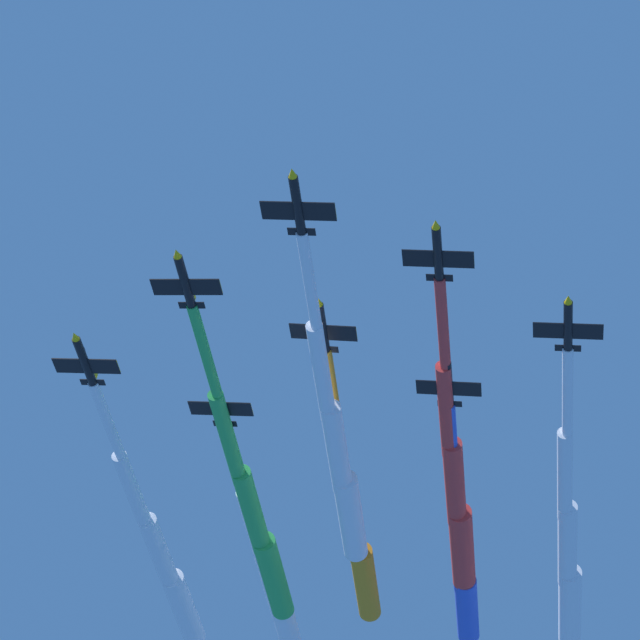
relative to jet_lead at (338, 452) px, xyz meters
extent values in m
cylinder|color=black|center=(-44.65, 5.45, 0.03)|extent=(9.08, 2.28, 1.25)
cone|color=#EAB70C|center=(-49.67, 6.04, 0.03)|extent=(1.43, 1.33, 1.18)
cylinder|color=black|center=(-39.93, 4.90, 0.03)|extent=(0.70, 1.00, 0.93)
ellipsoid|color=black|center=(-46.62, 5.62, 0.49)|extent=(1.99, 1.06, 0.78)
cube|color=black|center=(-44.11, 5.40, -0.02)|extent=(3.65, 8.59, 1.34)
cube|color=#EAB70C|center=(-44.56, 1.60, -0.50)|extent=(2.37, 0.97, 0.20)
cube|color=#EAB70C|center=(-43.67, 9.17, 0.60)|extent=(2.37, 0.97, 0.20)
cube|color=black|center=(-40.90, 5.02, 0.03)|extent=(1.46, 3.29, 0.56)
cube|color=#EAB70C|center=(-40.91, 4.88, 0.97)|extent=(1.44, 0.55, 1.90)
cylinder|color=white|center=(-31.83, 3.95, 0.03)|extent=(18.14, 3.67, 1.59)
cylinder|color=white|center=(-16.19, 2.42, 0.07)|extent=(18.23, 4.46, 2.38)
cylinder|color=white|center=(-0.62, 0.19, 0.02)|extent=(18.32, 5.25, 3.17)
cylinder|color=white|center=(14.94, -2.07, -0.05)|extent=(18.41, 6.04, 3.97)
cylinder|color=black|center=(-34.82, -10.82, 2.53)|extent=(9.09, 2.35, 1.25)
cone|color=#EAB70C|center=(-39.83, -10.20, 2.53)|extent=(1.44, 1.34, 1.19)
cylinder|color=black|center=(-30.10, -11.40, 2.53)|extent=(0.71, 1.01, 0.94)
ellipsoid|color=black|center=(-36.79, -10.65, 2.99)|extent=(1.99, 1.08, 0.79)
cube|color=black|center=(-34.28, -10.88, 2.48)|extent=(3.70, 8.59, 1.42)
cube|color=#EAB70C|center=(-34.75, -14.66, 1.96)|extent=(2.37, 0.98, 0.21)
cube|color=#EAB70C|center=(-33.81, -7.11, 3.14)|extent=(2.37, 0.98, 0.21)
cube|color=black|center=(-31.06, -11.28, 2.53)|extent=(1.48, 3.29, 0.59)
cube|color=#EAB70C|center=(-31.08, -11.43, 3.47)|extent=(1.44, 0.58, 1.90)
cylinder|color=red|center=(-21.75, -12.43, 2.53)|extent=(18.72, 3.88, 1.60)
cylinder|color=red|center=(-5.60, -14.14, 2.58)|extent=(18.82, 4.67, 2.40)
cylinder|color=red|center=(10.46, -16.53, 2.51)|extent=(18.92, 5.46, 3.19)
cylinder|color=red|center=(26.51, -18.96, 2.45)|extent=(19.02, 6.25, 3.99)
cylinder|color=black|center=(-30.93, 18.62, 1.34)|extent=(9.08, 2.48, 1.22)
cone|color=#EAB70C|center=(-35.93, 19.33, 1.34)|extent=(1.45, 1.33, 1.16)
cylinder|color=black|center=(-26.23, 17.95, 1.34)|extent=(0.72, 0.99, 0.92)
ellipsoid|color=black|center=(-32.90, 18.85, 1.80)|extent=(2.00, 1.09, 0.76)
cube|color=black|center=(-30.40, 18.55, 1.29)|extent=(3.85, 8.66, 1.13)
cube|color=#EAB70C|center=(-30.94, 14.76, 0.91)|extent=(2.38, 1.02, 0.18)
cube|color=#EAB70C|center=(-29.86, 22.33, 1.81)|extent=(2.38, 1.02, 0.18)
cube|color=black|center=(-27.19, 18.09, 1.34)|extent=(1.54, 3.31, 0.48)
cube|color=#EAB70C|center=(-27.21, 17.98, 2.28)|extent=(1.43, 0.54, 1.90)
cylinder|color=green|center=(-17.52, 16.71, 1.34)|extent=(19.57, 4.29, 1.55)
cylinder|color=green|center=(-0.65, 14.61, 1.37)|extent=(19.68, 5.06, 2.33)
cylinder|color=green|center=(16.12, 11.81, 1.32)|extent=(19.79, 5.83, 3.11)
cylinder|color=green|center=(32.89, 8.98, 1.27)|extent=(19.90, 6.60, 3.89)
cylinder|color=black|center=(-21.10, 2.35, 3.12)|extent=(9.09, 2.30, 1.26)
cone|color=#EAB70C|center=(-26.11, 2.94, 3.12)|extent=(1.43, 1.34, 1.20)
cylinder|color=black|center=(-16.38, 1.79, 3.12)|extent=(0.71, 1.01, 0.95)
ellipsoid|color=black|center=(-23.07, 2.51, 3.58)|extent=(1.99, 1.07, 0.79)
cube|color=black|center=(-20.56, 2.29, 3.07)|extent=(3.65, 8.57, 1.47)
cube|color=#EAB70C|center=(-21.01, -1.49, 2.53)|extent=(2.37, 0.97, 0.21)
cube|color=#EAB70C|center=(-20.12, 6.06, 3.75)|extent=(2.37, 0.97, 0.21)
cube|color=black|center=(-17.35, 1.91, 3.12)|extent=(1.46, 3.28, 0.61)
cube|color=#EAB70C|center=(-17.36, 1.76, 4.06)|extent=(1.44, 0.58, 1.90)
cylinder|color=orange|center=(-8.46, 0.86, 3.12)|extent=(17.72, 3.66, 1.60)
cylinder|color=orange|center=(6.82, -0.64, 3.17)|extent=(17.82, 4.45, 2.41)
cylinder|color=orange|center=(22.02, -2.84, 3.10)|extent=(17.91, 5.25, 3.21)
cylinder|color=orange|center=(37.22, -5.06, 3.03)|extent=(18.00, 6.05, 4.01)
cylinder|color=black|center=(-24.98, -27.09, 0.24)|extent=(9.09, 2.47, 1.26)
cone|color=#EAB70C|center=(-29.98, -26.40, 0.24)|extent=(1.45, 1.36, 1.19)
cylinder|color=black|center=(-20.27, -27.74, 0.24)|extent=(0.72, 1.01, 0.94)
ellipsoid|color=black|center=(-26.95, -26.89, 0.70)|extent=(2.00, 1.11, 0.79)
cube|color=black|center=(-24.44, -27.16, 0.19)|extent=(3.81, 8.61, 1.43)
cube|color=#EAB70C|center=(-24.97, -30.93, -0.33)|extent=(2.37, 1.01, 0.21)
cube|color=#EAB70C|center=(-23.93, -23.40, 0.85)|extent=(2.37, 1.01, 0.21)
cube|color=black|center=(-21.24, -27.61, 0.24)|extent=(1.52, 3.30, 0.59)
cube|color=#EAB70C|center=(-21.26, -27.75, 1.18)|extent=(1.44, 0.60, 1.90)
cylinder|color=white|center=(-11.53, -28.94, 0.24)|extent=(19.66, 4.26, 1.60)
cylinder|color=white|center=(5.42, -30.98, 0.28)|extent=(19.77, 5.05, 2.40)
cylinder|color=white|center=(22.27, -33.71, 0.22)|extent=(19.88, 5.84, 3.20)
cylinder|color=white|center=(39.11, -36.47, 0.15)|extent=(19.99, 6.64, 4.00)
cylinder|color=black|center=(-17.22, 31.79, 0.62)|extent=(9.08, 2.50, 1.24)
cone|color=#EAB70C|center=(-22.22, 32.50, 0.62)|extent=(1.45, 1.35, 1.18)
cylinder|color=black|center=(-12.52, 31.12, 0.62)|extent=(0.73, 1.01, 0.93)
ellipsoid|color=black|center=(-19.19, 32.01, 1.09)|extent=(2.00, 1.11, 0.78)
cube|color=black|center=(-16.68, 31.72, 0.58)|extent=(3.85, 8.64, 1.28)
cube|color=#EAB70C|center=(-17.22, 27.93, 0.12)|extent=(2.38, 1.03, 0.19)
cube|color=#EAB70C|center=(-16.14, 35.49, 1.17)|extent=(2.38, 1.03, 0.19)
cube|color=black|center=(-13.48, 31.25, 0.62)|extent=(1.54, 3.31, 0.53)
cube|color=#EAB70C|center=(-13.49, 31.13, 1.57)|extent=(1.44, 0.57, 1.90)
cylinder|color=white|center=(-4.60, 29.99, 0.62)|extent=(17.75, 4.07, 1.58)
cylinder|color=white|center=(10.69, 28.10, 0.67)|extent=(17.86, 4.85, 2.37)
cylinder|color=white|center=(25.87, 25.52, 0.61)|extent=(17.98, 5.63, 3.16)
cylinder|color=white|center=(41.06, 22.91, 0.55)|extent=(18.09, 6.41, 3.94)
cylinder|color=black|center=(-11.26, -13.92, 2.42)|extent=(9.09, 2.34, 1.25)
cone|color=#EAB70C|center=(-16.28, -13.31, 2.42)|extent=(1.43, 1.34, 1.19)
cylinder|color=black|center=(-6.55, -14.50, 2.42)|extent=(0.71, 1.00, 0.94)
ellipsoid|color=black|center=(-13.24, -13.75, 2.89)|extent=(1.99, 1.08, 0.79)
cube|color=black|center=(-10.73, -13.98, 2.37)|extent=(3.69, 8.59, 1.39)
cube|color=#EAB70C|center=(-11.19, -17.77, 1.87)|extent=(2.37, 0.98, 0.20)
cube|color=#EAB70C|center=(-10.27, -10.21, 3.01)|extent=(2.37, 0.98, 0.20)
cube|color=black|center=(-7.51, -14.38, 2.42)|extent=(1.48, 3.29, 0.57)
cube|color=#EAB70C|center=(-7.53, -14.52, 3.36)|extent=(1.44, 0.57, 1.90)
cylinder|color=blue|center=(0.87, -15.41, 2.42)|extent=(16.57, 3.58, 1.59)
cylinder|color=blue|center=(15.14, -16.86, 2.47)|extent=(16.67, 4.38, 2.39)
cylinder|color=blue|center=(29.33, -19.01, 2.41)|extent=(16.76, 5.17, 3.19)
cylinder|color=blue|center=(43.52, -21.18, 2.34)|extent=(16.86, 5.96, 3.98)
cylinder|color=black|center=(-7.38, 15.52, 1.86)|extent=(9.08, 2.48, 1.24)
cone|color=#EAB70C|center=(-12.38, 16.22, 1.86)|extent=(1.45, 1.35, 1.18)
cylinder|color=black|center=(-2.68, 14.85, 1.86)|extent=(0.72, 1.00, 0.93)
ellipsoid|color=black|center=(-9.35, 15.73, 2.32)|extent=(2.00, 1.10, 0.78)
cube|color=black|center=(-6.85, 15.45, 1.81)|extent=(3.84, 8.64, 1.28)
cube|color=#EAB70C|center=(-7.38, 11.66, 1.36)|extent=(2.38, 1.02, 0.19)
cube|color=#EAB70C|center=(-6.32, 19.22, 2.41)|extent=(2.38, 1.02, 0.19)
cube|color=black|center=(-3.64, 14.99, 1.86)|extent=(1.53, 3.31, 0.54)
cube|color=#EAB70C|center=(-3.66, 14.86, 2.80)|extent=(1.44, 0.57, 1.90)
cylinder|color=white|center=(5.41, 13.71, 1.86)|extent=(18.13, 4.09, 1.58)
cylinder|color=white|center=(21.02, 11.81, 1.90)|extent=(18.24, 4.87, 2.37)
cylinder|color=white|center=(36.54, 9.21, 1.84)|extent=(18.35, 5.65, 3.16)
cylinder|color=white|center=(52.06, 6.59, 1.78)|extent=(18.46, 6.43, 3.94)
camera|label=1|loc=(-152.74, 4.41, -114.26)|focal=80.37mm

